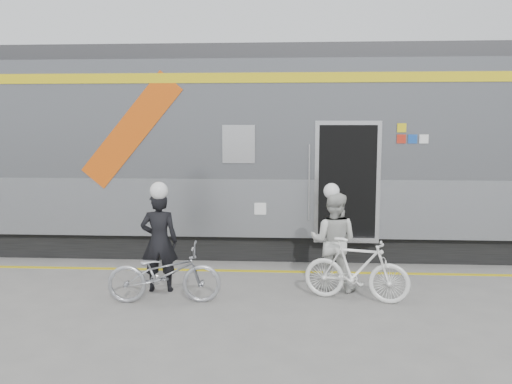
# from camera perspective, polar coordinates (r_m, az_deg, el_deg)

# --- Properties ---
(ground) EXTENTS (90.00, 90.00, 0.00)m
(ground) POSITION_cam_1_polar(r_m,az_deg,el_deg) (7.72, 1.30, -12.64)
(ground) COLOR slate
(ground) RESTS_ON ground
(train) EXTENTS (24.00, 3.17, 4.10)m
(train) POSITION_cam_1_polar(r_m,az_deg,el_deg) (11.52, -2.08, 4.36)
(train) COLOR black
(train) RESTS_ON ground
(safety_strip) EXTENTS (24.00, 0.12, 0.01)m
(safety_strip) POSITION_cam_1_polar(r_m,az_deg,el_deg) (9.77, 1.81, -8.35)
(safety_strip) COLOR gold
(safety_strip) RESTS_ON ground
(man) EXTENTS (0.61, 0.43, 1.59)m
(man) POSITION_cam_1_polar(r_m,az_deg,el_deg) (8.63, -10.15, -5.14)
(man) COLOR black
(man) RESTS_ON ground
(bicycle_left) EXTENTS (1.71, 0.73, 0.87)m
(bicycle_left) POSITION_cam_1_polar(r_m,az_deg,el_deg) (8.15, -9.64, -8.44)
(bicycle_left) COLOR #A4A6AC
(bicycle_left) RESTS_ON ground
(woman) EXTENTS (0.89, 0.77, 1.56)m
(woman) POSITION_cam_1_polar(r_m,az_deg,el_deg) (8.67, 8.16, -5.15)
(woman) COLOR beige
(woman) RESTS_ON ground
(bicycle_right) EXTENTS (1.63, 0.85, 0.94)m
(bicycle_right) POSITION_cam_1_polar(r_m,az_deg,el_deg) (8.24, 10.52, -8.04)
(bicycle_right) COLOR white
(bicycle_right) RESTS_ON ground
(helmet_man) EXTENTS (0.27, 0.27, 0.27)m
(helmet_man) POSITION_cam_1_polar(r_m,az_deg,el_deg) (8.48, -10.29, 1.01)
(helmet_man) COLOR white
(helmet_man) RESTS_ON man
(helmet_woman) EXTENTS (0.25, 0.25, 0.25)m
(helmet_woman) POSITION_cam_1_polar(r_m,az_deg,el_deg) (8.52, 8.26, 0.79)
(helmet_woman) COLOR white
(helmet_woman) RESTS_ON woman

